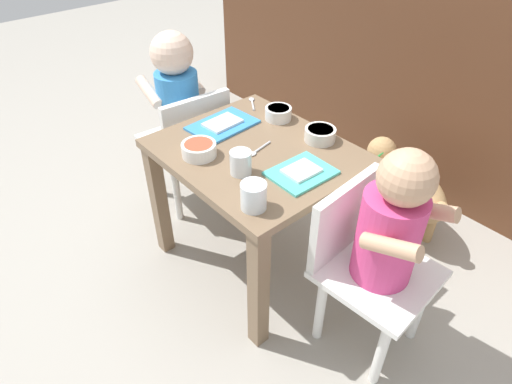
{
  "coord_description": "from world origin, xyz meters",
  "views": [
    {
      "loc": [
        0.84,
        -0.73,
        1.16
      ],
      "look_at": [
        0.0,
        0.0,
        0.3
      ],
      "focal_mm": 31.02,
      "sensor_mm": 36.0,
      "label": 1
    }
  ],
  "objects_px": {
    "seated_child_left": "(180,104)",
    "dining_table": "(256,173)",
    "food_tray_right": "(301,172)",
    "veggie_bowl_near": "(199,149)",
    "seated_child_right": "(384,234)",
    "spoon_by_right_tray": "(258,150)",
    "spoon_by_left_tray": "(252,102)",
    "dog": "(405,185)",
    "water_cup_right": "(241,164)",
    "cereal_bowl_right_side": "(278,113)",
    "cereal_bowl_left_side": "(320,134)",
    "food_tray_left": "(223,124)",
    "water_cup_left": "(254,197)"
  },
  "relations": [
    {
      "from": "food_tray_left",
      "to": "food_tray_right",
      "type": "height_order",
      "value": "same"
    },
    {
      "from": "dining_table",
      "to": "cereal_bowl_right_side",
      "type": "height_order",
      "value": "cereal_bowl_right_side"
    },
    {
      "from": "cereal_bowl_right_side",
      "to": "cereal_bowl_left_side",
      "type": "xyz_separation_m",
      "value": [
        0.18,
        0.0,
        -0.0
      ]
    },
    {
      "from": "water_cup_right",
      "to": "veggie_bowl_near",
      "type": "height_order",
      "value": "water_cup_right"
    },
    {
      "from": "food_tray_right",
      "to": "water_cup_right",
      "type": "bearing_deg",
      "value": -133.33
    },
    {
      "from": "water_cup_right",
      "to": "cereal_bowl_right_side",
      "type": "height_order",
      "value": "water_cup_right"
    },
    {
      "from": "food_tray_right",
      "to": "spoon_by_left_tray",
      "type": "distance_m",
      "value": 0.45
    },
    {
      "from": "dining_table",
      "to": "seated_child_left",
      "type": "distance_m",
      "value": 0.45
    },
    {
      "from": "spoon_by_right_tray",
      "to": "water_cup_left",
      "type": "bearing_deg",
      "value": -43.32
    },
    {
      "from": "seated_child_right",
      "to": "spoon_by_right_tray",
      "type": "xyz_separation_m",
      "value": [
        -0.44,
        -0.04,
        0.05
      ]
    },
    {
      "from": "food_tray_left",
      "to": "water_cup_left",
      "type": "height_order",
      "value": "water_cup_left"
    },
    {
      "from": "seated_child_left",
      "to": "veggie_bowl_near",
      "type": "distance_m",
      "value": 0.4
    },
    {
      "from": "dog",
      "to": "water_cup_right",
      "type": "height_order",
      "value": "water_cup_right"
    },
    {
      "from": "cereal_bowl_left_side",
      "to": "seated_child_left",
      "type": "bearing_deg",
      "value": -163.27
    },
    {
      "from": "food_tray_right",
      "to": "seated_child_right",
      "type": "bearing_deg",
      "value": 4.79
    },
    {
      "from": "food_tray_left",
      "to": "water_cup_right",
      "type": "relative_size",
      "value": 3.27
    },
    {
      "from": "water_cup_left",
      "to": "spoon_by_right_tray",
      "type": "distance_m",
      "value": 0.26
    },
    {
      "from": "dog",
      "to": "spoon_by_left_tray",
      "type": "xyz_separation_m",
      "value": [
        -0.46,
        -0.35,
        0.27
      ]
    },
    {
      "from": "dog",
      "to": "water_cup_left",
      "type": "relative_size",
      "value": 6.18
    },
    {
      "from": "dog",
      "to": "water_cup_right",
      "type": "xyz_separation_m",
      "value": [
        -0.16,
        -0.65,
        0.3
      ]
    },
    {
      "from": "dog",
      "to": "dining_table",
      "type": "bearing_deg",
      "value": -112.22
    },
    {
      "from": "seated_child_left",
      "to": "food_tray_right",
      "type": "height_order",
      "value": "seated_child_left"
    },
    {
      "from": "spoon_by_left_tray",
      "to": "seated_child_left",
      "type": "bearing_deg",
      "value": -140.96
    },
    {
      "from": "seated_child_left",
      "to": "food_tray_left",
      "type": "relative_size",
      "value": 3.16
    },
    {
      "from": "food_tray_right",
      "to": "veggie_bowl_near",
      "type": "height_order",
      "value": "veggie_bowl_near"
    },
    {
      "from": "spoon_by_right_tray",
      "to": "dog",
      "type": "bearing_deg",
      "value": 68.79
    },
    {
      "from": "seated_child_right",
      "to": "cereal_bowl_left_side",
      "type": "bearing_deg",
      "value": 157.49
    },
    {
      "from": "food_tray_right",
      "to": "cereal_bowl_right_side",
      "type": "bearing_deg",
      "value": 148.26
    },
    {
      "from": "spoon_by_left_tray",
      "to": "cereal_bowl_right_side",
      "type": "bearing_deg",
      "value": -4.3
    },
    {
      "from": "water_cup_left",
      "to": "water_cup_right",
      "type": "distance_m",
      "value": 0.15
    },
    {
      "from": "spoon_by_left_tray",
      "to": "food_tray_right",
      "type": "bearing_deg",
      "value": -23.27
    },
    {
      "from": "seated_child_right",
      "to": "food_tray_left",
      "type": "xyz_separation_m",
      "value": [
        -0.62,
        -0.02,
        0.05
      ]
    },
    {
      "from": "spoon_by_right_tray",
      "to": "spoon_by_left_tray",
      "type": "bearing_deg",
      "value": 142.36
    },
    {
      "from": "water_cup_right",
      "to": "spoon_by_right_tray",
      "type": "distance_m",
      "value": 0.12
    },
    {
      "from": "food_tray_left",
      "to": "cereal_bowl_left_side",
      "type": "relative_size",
      "value": 2.3
    },
    {
      "from": "cereal_bowl_right_side",
      "to": "cereal_bowl_left_side",
      "type": "distance_m",
      "value": 0.18
    },
    {
      "from": "seated_child_right",
      "to": "cereal_bowl_left_side",
      "type": "relative_size",
      "value": 6.94
    },
    {
      "from": "food_tray_left",
      "to": "veggie_bowl_near",
      "type": "distance_m",
      "value": 0.18
    },
    {
      "from": "seated_child_right",
      "to": "food_tray_right",
      "type": "relative_size",
      "value": 3.78
    },
    {
      "from": "seated_child_left",
      "to": "cereal_bowl_left_side",
      "type": "xyz_separation_m",
      "value": [
        0.54,
        0.16,
        0.05
      ]
    },
    {
      "from": "seated_child_left",
      "to": "dining_table",
      "type": "bearing_deg",
      "value": -2.71
    },
    {
      "from": "dog",
      "to": "cereal_bowl_right_side",
      "type": "xyz_separation_m",
      "value": [
        -0.32,
        -0.36,
        0.29
      ]
    },
    {
      "from": "food_tray_left",
      "to": "spoon_by_right_tray",
      "type": "xyz_separation_m",
      "value": [
        0.19,
        -0.01,
        -0.0
      ]
    },
    {
      "from": "food_tray_left",
      "to": "veggie_bowl_near",
      "type": "height_order",
      "value": "veggie_bowl_near"
    },
    {
      "from": "dog",
      "to": "veggie_bowl_near",
      "type": "xyz_separation_m",
      "value": [
        -0.3,
        -0.69,
        0.29
      ]
    },
    {
      "from": "food_tray_right",
      "to": "cereal_bowl_left_side",
      "type": "bearing_deg",
      "value": 117.56
    },
    {
      "from": "food_tray_right",
      "to": "cereal_bowl_right_side",
      "type": "relative_size",
      "value": 2.0
    },
    {
      "from": "dining_table",
      "to": "seated_child_right",
      "type": "bearing_deg",
      "value": 4.31
    },
    {
      "from": "water_cup_left",
      "to": "cereal_bowl_right_side",
      "type": "relative_size",
      "value": 0.82
    },
    {
      "from": "cereal_bowl_left_side",
      "to": "spoon_by_left_tray",
      "type": "distance_m",
      "value": 0.33
    }
  ]
}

